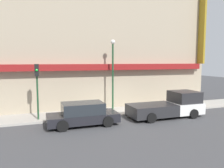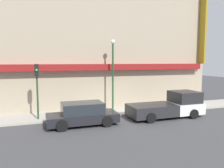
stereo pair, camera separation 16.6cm
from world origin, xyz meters
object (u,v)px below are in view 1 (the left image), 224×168
object	(u,v)px
pickup_truck	(170,106)
street_lamp	(113,67)
fire_hydrant	(143,107)
parked_car	(83,114)
traffic_light	(37,82)

from	to	relation	value
pickup_truck	street_lamp	size ratio (longest dim) A/B	0.98
pickup_truck	fire_hydrant	bearing A→B (deg)	130.78
parked_car	traffic_light	xyz separation A→B (m)	(-2.70, 1.80, 2.02)
fire_hydrant	traffic_light	size ratio (longest dim) A/B	0.17
parked_car	fire_hydrant	size ratio (longest dim) A/B	7.02
fire_hydrant	street_lamp	distance (m)	4.02
parked_car	street_lamp	distance (m)	5.08
pickup_truck	traffic_light	world-z (taller)	traffic_light
parked_car	fire_hydrant	world-z (taller)	parked_car
parked_car	traffic_light	world-z (taller)	traffic_light
pickup_truck	fire_hydrant	xyz separation A→B (m)	(-1.37, 1.62, -0.35)
pickup_truck	street_lamp	distance (m)	5.31
traffic_light	parked_car	bearing A→B (deg)	-33.63
street_lamp	traffic_light	xyz separation A→B (m)	(-5.74, -1.01, -0.93)
traffic_light	street_lamp	bearing A→B (deg)	10.00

